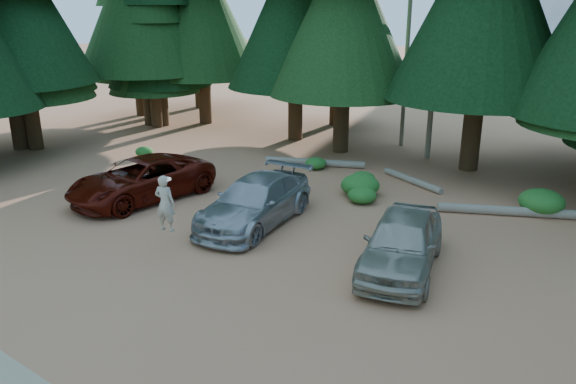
% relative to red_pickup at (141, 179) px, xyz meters
% --- Properties ---
extents(ground, '(160.00, 160.00, 0.00)m').
position_rel_red_pickup_xyz_m(ground, '(5.16, -3.11, -0.74)').
color(ground, '#B7764D').
rests_on(ground, ground).
extents(forest_belt_north, '(36.00, 7.00, 22.00)m').
position_rel_red_pickup_xyz_m(forest_belt_north, '(5.16, 11.89, -0.74)').
color(forest_belt_north, black).
rests_on(forest_belt_north, ground).
extents(forest_belt_west, '(6.00, 22.00, 22.00)m').
position_rel_red_pickup_xyz_m(forest_belt_west, '(-10.34, 0.89, -0.74)').
color(forest_belt_west, black).
rests_on(forest_belt_west, ground).
extents(snag_front, '(0.24, 0.24, 12.00)m').
position_rel_red_pickup_xyz_m(snag_front, '(5.96, 11.39, 5.26)').
color(snag_front, slate).
rests_on(snag_front, ground).
extents(snag_back, '(0.20, 0.20, 10.00)m').
position_rel_red_pickup_xyz_m(snag_back, '(3.96, 12.89, 4.26)').
color(snag_back, slate).
rests_on(snag_back, ground).
extents(red_pickup, '(2.96, 5.53, 1.48)m').
position_rel_red_pickup_xyz_m(red_pickup, '(0.00, 0.00, 0.00)').
color(red_pickup, '#510F06').
rests_on(red_pickup, ground).
extents(silver_minivan_center, '(2.80, 5.30, 1.46)m').
position_rel_red_pickup_xyz_m(silver_minivan_center, '(4.75, 0.55, -0.01)').
color(silver_minivan_center, '#A7AAAF').
rests_on(silver_minivan_center, ground).
extents(silver_minivan_right, '(2.96, 4.81, 1.53)m').
position_rel_red_pickup_xyz_m(silver_minivan_right, '(9.89, 0.29, 0.03)').
color(silver_minivan_right, '#A5A293').
rests_on(silver_minivan_right, ground).
extents(frisbee_player, '(0.69, 0.56, 1.64)m').
position_rel_red_pickup_xyz_m(frisbee_player, '(3.89, -2.36, 0.61)').
color(frisbee_player, beige).
rests_on(frisbee_player, ground).
extents(log_left, '(4.09, 2.01, 0.31)m').
position_rel_red_pickup_xyz_m(log_left, '(2.55, 7.26, -0.58)').
color(log_left, slate).
rests_on(log_left, ground).
extents(log_mid, '(2.97, 1.52, 0.26)m').
position_rel_red_pickup_xyz_m(log_mid, '(7.02, 7.39, -0.61)').
color(log_mid, slate).
rests_on(log_mid, ground).
extents(log_right, '(4.54, 2.41, 0.31)m').
position_rel_red_pickup_xyz_m(log_right, '(11.21, 6.10, -0.58)').
color(log_right, slate).
rests_on(log_right, ground).
extents(shrub_far_left, '(1.04, 1.04, 0.57)m').
position_rel_red_pickup_xyz_m(shrub_far_left, '(-2.50, 3.21, -0.45)').
color(shrub_far_left, '#1F6924').
rests_on(shrub_far_left, ground).
extents(shrub_left, '(0.90, 0.90, 0.50)m').
position_rel_red_pickup_xyz_m(shrub_left, '(2.86, 6.89, -0.49)').
color(shrub_left, '#1F6924').
rests_on(shrub_left, ground).
extents(shrub_center_left, '(1.41, 1.41, 0.78)m').
position_rel_red_pickup_xyz_m(shrub_center_left, '(6.08, 4.95, -0.35)').
color(shrub_center_left, '#1F6924').
rests_on(shrub_center_left, ground).
extents(shrub_center_right, '(0.95, 0.95, 0.52)m').
position_rel_red_pickup_xyz_m(shrub_center_right, '(5.55, 6.10, -0.48)').
color(shrub_center_right, '#1F6924').
rests_on(shrub_center_right, ground).
extents(shrub_right, '(1.01, 1.01, 0.56)m').
position_rel_red_pickup_xyz_m(shrub_right, '(6.52, 4.29, -0.46)').
color(shrub_right, '#1F6924').
rests_on(shrub_right, ground).
extents(shrub_far_right, '(1.47, 1.47, 0.81)m').
position_rel_red_pickup_xyz_m(shrub_far_right, '(11.85, 6.89, -0.33)').
color(shrub_far_right, '#1F6924').
rests_on(shrub_far_right, ground).
extents(shrub_edge_west, '(0.82, 0.82, 0.45)m').
position_rel_red_pickup_xyz_m(shrub_edge_west, '(-4.64, 3.99, -0.51)').
color(shrub_edge_west, '#1F6924').
rests_on(shrub_edge_west, ground).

